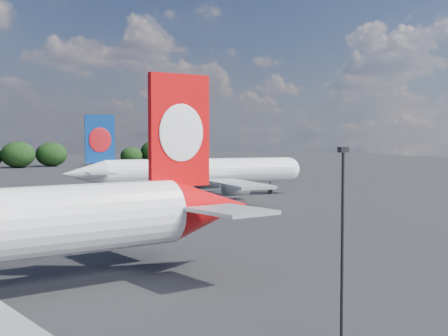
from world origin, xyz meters
TOP-DOWN VIEW (x-y plane):
  - china_southern_airliner at (40.45, 61.04)m, footprint 44.19×42.22m
  - apron_lamp_post at (8.08, -12.07)m, footprint 0.55×0.30m

SIDE VIEW (x-z plane):
  - china_southern_airliner at x=40.45m, z-range -2.83..11.64m
  - apron_lamp_post at x=8.08m, z-range 0.64..11.01m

